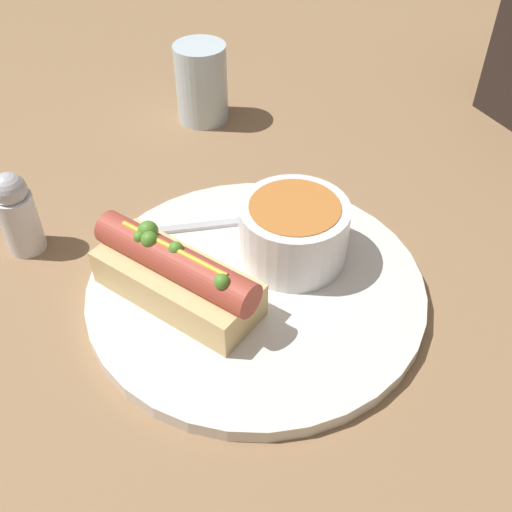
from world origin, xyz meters
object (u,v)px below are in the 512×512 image
soup_bowl (294,230)px  hot_dog (176,275)px  salt_shaker (17,213)px  drinking_glass (202,83)px  spoon (228,222)px

soup_bowl → hot_dog: bearing=-88.6°
salt_shaker → drinking_glass: bearing=122.0°
hot_dog → soup_bowl: size_ratio=1.59×
drinking_glass → salt_shaker: 0.29m
drinking_glass → salt_shaker: (0.15, -0.25, -0.01)m
soup_bowl → salt_shaker: (-0.14, -0.22, -0.00)m
soup_bowl → drinking_glass: drinking_glass is taller
hot_dog → salt_shaker: size_ratio=1.84×
hot_dog → spoon: 0.11m
drinking_glass → salt_shaker: size_ratio=1.12×
spoon → salt_shaker: size_ratio=1.92×
soup_bowl → salt_shaker: 0.26m
salt_shaker → spoon: bearing=69.2°
soup_bowl → salt_shaker: salt_shaker is taller
hot_dog → drinking_glass: (-0.29, 0.14, 0.01)m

